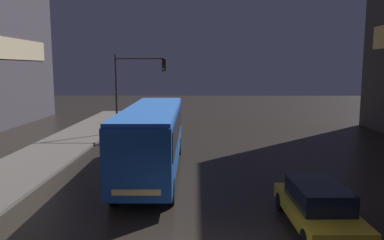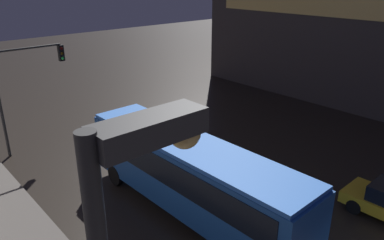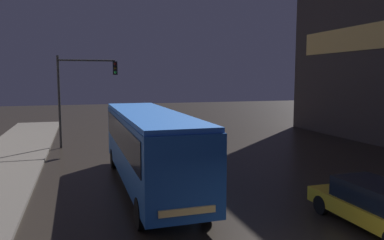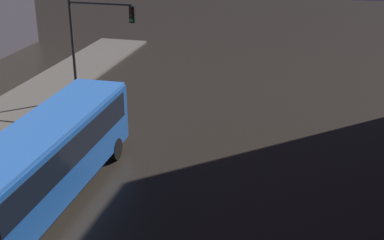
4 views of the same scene
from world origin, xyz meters
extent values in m
cube|color=#194793|center=(-2.29, 8.84, 1.83)|extent=(2.53, 11.09, 2.56)
cube|color=black|center=(-2.29, 8.84, 2.36)|extent=(2.58, 10.21, 1.10)
cube|color=blue|center=(-2.29, 8.84, 3.19)|extent=(2.48, 10.87, 0.16)
cube|color=#F4CC72|center=(-2.22, 3.29, 0.95)|extent=(1.67, 0.12, 0.20)
cylinder|color=black|center=(-1.15, 4.72, 0.50)|extent=(0.26, 1.00, 1.00)
cylinder|color=black|center=(-3.34, 4.69, 0.50)|extent=(0.26, 1.00, 1.00)
cylinder|color=black|center=(-1.25, 12.98, 0.50)|extent=(0.26, 1.00, 1.00)
cylinder|color=black|center=(-3.44, 12.96, 0.50)|extent=(0.26, 1.00, 1.00)
cube|color=gold|center=(3.69, 2.66, 0.55)|extent=(1.88, 4.51, 0.50)
cube|color=black|center=(3.69, 2.66, 1.13)|extent=(1.58, 2.49, 0.65)
cylinder|color=black|center=(4.49, 4.22, 0.32)|extent=(0.21, 0.64, 0.64)
cylinder|color=black|center=(2.84, 4.19, 0.32)|extent=(0.21, 0.64, 0.64)
cylinder|color=#2D2D2D|center=(-6.31, 19.51, 3.05)|extent=(0.16, 0.16, 6.10)
cylinder|color=#2D2D2D|center=(-4.48, 19.51, 5.80)|extent=(3.66, 0.12, 0.12)
cube|color=black|center=(-2.65, 19.51, 5.30)|extent=(0.30, 0.24, 0.90)
sphere|color=#390706|center=(-2.65, 19.37, 5.58)|extent=(0.18, 0.18, 0.18)
sphere|color=#3B2B07|center=(-2.65, 19.37, 5.30)|extent=(0.18, 0.18, 0.18)
sphere|color=green|center=(-2.65, 19.37, 5.02)|extent=(0.18, 0.18, 0.18)
camera|label=1|loc=(-0.19, -8.84, 5.12)|focal=35.00mm
camera|label=2|loc=(-11.17, -1.22, 9.52)|focal=35.00mm
camera|label=3|loc=(-5.01, -6.47, 4.70)|focal=35.00mm
camera|label=4|loc=(7.52, -7.39, 10.86)|focal=50.00mm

